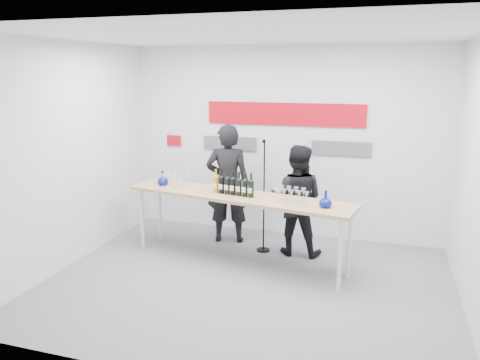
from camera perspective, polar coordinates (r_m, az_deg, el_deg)
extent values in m
plane|color=slate|center=(6.03, 0.93, -12.46)|extent=(5.00, 5.00, 0.00)
cube|color=silver|center=(7.46, 5.37, 4.58)|extent=(5.00, 0.04, 3.00)
cube|color=#BB0815|center=(7.37, 5.39, 8.01)|extent=(2.50, 0.02, 0.35)
cube|color=#59595E|center=(7.67, -1.29, 4.50)|extent=(0.90, 0.02, 0.22)
cube|color=#59595E|center=(7.30, 12.24, 3.76)|extent=(0.90, 0.02, 0.22)
cube|color=#BB0815|center=(8.05, -8.08, 4.78)|extent=(0.25, 0.02, 0.18)
cube|color=tan|center=(6.35, -0.27, -1.99)|extent=(3.29, 1.22, 0.04)
cylinder|color=silver|center=(7.13, -11.85, -4.62)|extent=(0.05, 0.05, 0.92)
cylinder|color=silver|center=(5.78, 12.11, -8.91)|extent=(0.05, 0.05, 0.92)
cylinder|color=silver|center=(7.45, -9.75, -3.75)|extent=(0.05, 0.05, 0.92)
cylinder|color=silver|center=(6.17, 13.23, -7.53)|extent=(0.05, 0.05, 0.92)
imported|color=black|center=(7.16, -1.50, -0.47)|extent=(0.75, 0.58, 1.84)
imported|color=black|center=(6.74, 6.89, -2.47)|extent=(0.78, 0.61, 1.60)
cylinder|color=black|center=(7.03, 2.85, -8.50)|extent=(0.19, 0.19, 0.02)
cylinder|color=black|center=(6.78, 2.93, -2.20)|extent=(0.02, 0.02, 1.62)
sphere|color=black|center=(6.58, 2.94, 4.75)|extent=(0.05, 0.05, 0.05)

